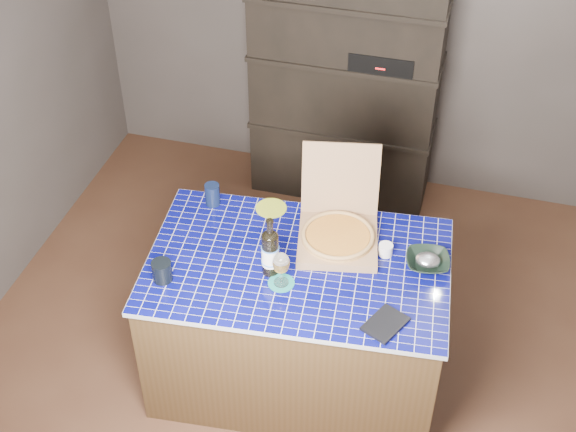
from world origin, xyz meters
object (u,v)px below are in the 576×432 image
(kitchen_island, at_px, (297,320))
(pizza_box, at_px, (338,232))
(mead_bottle, at_px, (270,252))
(dvd_case, at_px, (385,324))
(wine_glass, at_px, (281,263))
(bowl, at_px, (427,262))

(kitchen_island, relative_size, pizza_box, 2.85)
(kitchen_island, relative_size, mead_bottle, 4.76)
(dvd_case, bearing_deg, pizza_box, 149.22)
(mead_bottle, bearing_deg, wine_glass, -42.01)
(pizza_box, bearing_deg, kitchen_island, -136.73)
(mead_bottle, xyz_separation_m, dvd_case, (0.60, -0.20, -0.12))
(mead_bottle, bearing_deg, kitchen_island, 38.75)
(wine_glass, bearing_deg, mead_bottle, 137.99)
(kitchen_island, distance_m, bowl, 0.77)
(wine_glass, relative_size, bowl, 0.86)
(mead_bottle, xyz_separation_m, bowl, (0.73, 0.24, -0.10))
(bowl, bearing_deg, pizza_box, 172.63)
(mead_bottle, height_order, bowl, mead_bottle)
(kitchen_island, relative_size, dvd_case, 7.82)
(bowl, bearing_deg, mead_bottle, -161.50)
(dvd_case, bearing_deg, bowl, 99.10)
(kitchen_island, relative_size, bowl, 7.32)
(wine_glass, bearing_deg, dvd_case, -13.90)
(kitchen_island, xyz_separation_m, bowl, (0.62, 0.15, 0.43))
(wine_glass, bearing_deg, pizza_box, 62.32)
(pizza_box, relative_size, bowl, 2.57)
(pizza_box, xyz_separation_m, bowl, (0.46, -0.06, -0.04))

